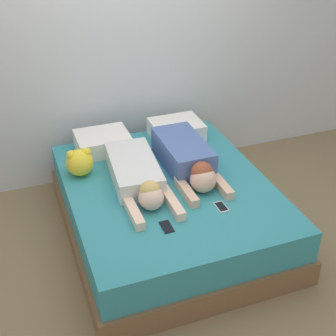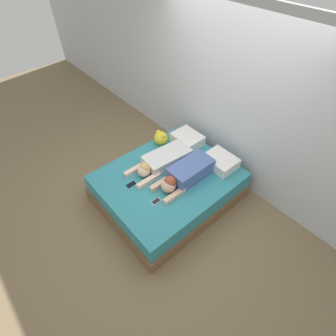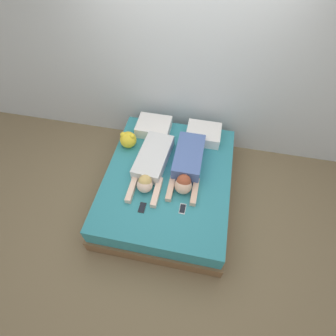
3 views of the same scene
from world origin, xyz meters
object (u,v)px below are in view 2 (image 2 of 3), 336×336
Objects in this scene: person_right at (185,174)px; cell_phone_right at (156,201)px; pillow_head_left at (187,139)px; pillow_head_right at (220,161)px; bed at (168,186)px; cell_phone_left at (131,184)px; person_left at (161,161)px; plush_toy at (161,138)px.

cell_phone_right is (0.04, -0.57, -0.11)m from person_right.
pillow_head_right is at bearing 0.00° from pillow_head_left.
person_right reaches higher than cell_phone_right.
bed is 0.88m from pillow_head_left.
cell_phone_left is 1.00× the size of cell_phone_right.
pillow_head_left reaches higher than cell_phone_left.
cell_phone_left is at bearing -111.32° from bed.
cell_phone_right is (0.62, -1.17, -0.07)m from pillow_head_left.
person_left reaches higher than pillow_head_right.
plush_toy is at bearing 137.08° from cell_phone_right.
cell_phone_left is (-0.42, -0.65, -0.11)m from person_right.
plush_toy reaches higher than pillow_head_left.
cell_phone_left and cell_phone_right have the same top height.
pillow_head_left and pillow_head_right have the same top height.
bed is at bearing -149.46° from person_right.
person_right reaches higher than cell_phone_left.
person_right is (-0.13, -0.60, 0.04)m from pillow_head_right.
person_left reaches higher than cell_phone_right.
cell_phone_right is (0.26, -0.44, 0.25)m from bed.
cell_phone_left is (0.15, -1.25, -0.07)m from pillow_head_left.
person_left is at bearing -172.16° from person_right.
person_left is at bearing 134.06° from cell_phone_right.
pillow_head_right is at bearing 48.57° from person_left.
cell_phone_right is (0.49, -0.51, -0.08)m from person_left.
person_left is 0.46m from person_right.
cell_phone_right reaches higher than bed.
cell_phone_left is (-0.56, -1.25, -0.07)m from pillow_head_right.
person_right reaches higher than bed.
person_right reaches higher than pillow_head_right.
bed is 14.67× the size of cell_phone_right.
person_left is 0.51m from plush_toy.
plush_toy reaches higher than cell_phone_right.
bed is 14.67× the size of cell_phone_left.
cell_phone_left is at bearing -82.98° from pillow_head_left.
person_right is (0.22, 0.13, 0.36)m from bed.
person_right is 4.03× the size of plush_toy.
pillow_head_right is 0.88m from person_left.
cell_phone_right is 1.22m from plush_toy.
person_left reaches higher than cell_phone_left.
pillow_head_right is 1.98× the size of plush_toy.
person_right is (0.58, -0.60, 0.04)m from pillow_head_left.
plush_toy reaches higher than bed.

